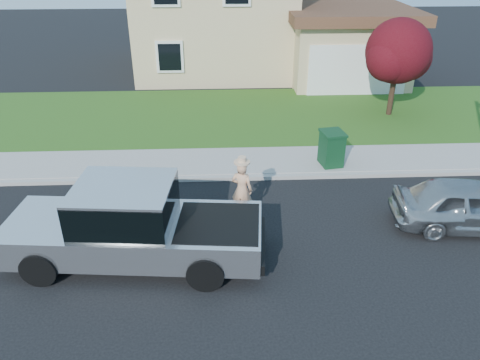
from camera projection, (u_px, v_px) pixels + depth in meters
name	position (u px, v px, depth m)	size (l,w,h in m)	color
ground	(219.00, 232.00, 12.10)	(80.00, 80.00, 0.00)	black
curb	(250.00, 177.00, 14.66)	(40.00, 0.20, 0.12)	gray
sidewalk	(248.00, 162.00, 15.63)	(40.00, 2.00, 0.15)	gray
lawn	(241.00, 116.00, 19.60)	(40.00, 7.00, 0.10)	#1C4313
house	(240.00, 9.00, 25.09)	(14.00, 11.30, 6.85)	tan
pickup_truck	(133.00, 226.00, 10.70)	(6.16, 2.59, 1.97)	black
woman	(242.00, 189.00, 12.43)	(0.69, 0.58, 1.77)	tan
sedan	(471.00, 205.00, 12.02)	(1.57, 3.90, 1.33)	#A4A7AB
ornamental_tree	(399.00, 54.00, 18.46)	(2.84, 2.56, 3.89)	black
trash_bin	(332.00, 148.00, 15.03)	(0.82, 0.90, 1.14)	#0E341A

